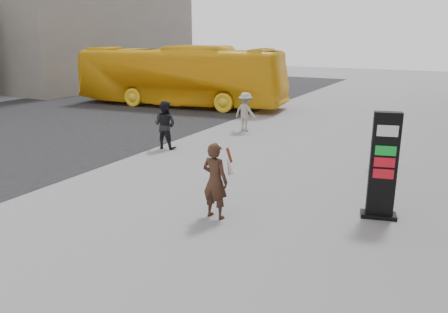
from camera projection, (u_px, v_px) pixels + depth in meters
The scene contains 9 objects.
ground at pixel (212, 211), 10.62m from camera, with size 100.00×100.00×0.00m, color #9E9EA3.
road at pixel (29, 125), 20.83m from camera, with size 16.00×60.00×0.01m, color black.
bg_building_far at pixel (86, 25), 37.25m from camera, with size 10.00×18.00×10.00m, color gray.
info_pylon at pixel (383, 166), 9.92m from camera, with size 0.87×0.59×2.50m.
woman at pixel (215, 180), 10.01m from camera, with size 0.71×0.66×1.80m.
bus at pixel (180, 76), 26.06m from camera, with size 2.98×12.74×3.55m, color yellow.
pedestrian_a at pixel (165, 125), 16.27m from camera, with size 0.87×0.68×1.80m, color black.
pedestrian_b at pixel (245, 112), 19.25m from camera, with size 1.11×0.64×1.72m, color #9F9989.
pedestrian_c at pixel (383, 145), 13.66m from camera, with size 0.95×0.39×1.61m, color #373F62.
Camera 1 is at (4.97, -8.54, 4.12)m, focal length 35.00 mm.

